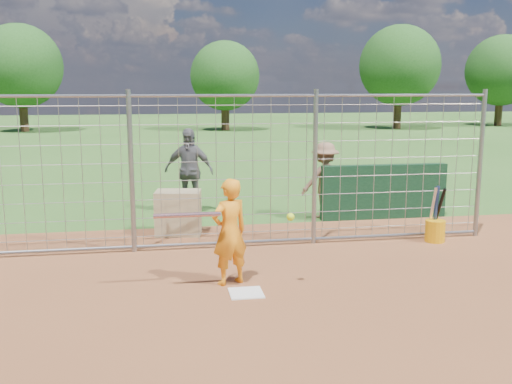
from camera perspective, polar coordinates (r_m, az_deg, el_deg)
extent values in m
plane|color=#2D591E|center=(7.67, -1.23, -9.63)|extent=(100.00, 100.00, 0.00)
cube|color=silver|center=(7.49, -1.00, -10.07)|extent=(0.43, 0.43, 0.02)
cube|color=#11381E|center=(11.80, 12.67, 0.03)|extent=(2.60, 0.20, 1.10)
imported|color=orange|center=(7.64, -2.66, -4.02)|extent=(0.62, 0.53, 1.45)
imported|color=#5C5C61|center=(12.10, -6.75, 2.13)|extent=(1.14, 0.78, 1.80)
imported|color=brown|center=(11.62, 6.87, 1.16)|extent=(1.11, 0.80, 1.55)
cube|color=tan|center=(10.39, -7.76, -2.06)|extent=(0.87, 0.66, 0.80)
cylinder|color=silver|center=(7.35, -6.89, -2.30)|extent=(0.86, 0.07, 0.06)
sphere|color=#D4FA1A|center=(7.44, 3.48, -2.50)|extent=(0.10, 0.10, 0.10)
cylinder|color=orange|center=(10.31, 17.47, -3.75)|extent=(0.34, 0.34, 0.38)
cylinder|color=silver|center=(10.26, 17.20, -1.75)|extent=(0.06, 0.24, 0.84)
cylinder|color=navy|center=(10.29, 17.55, -1.73)|extent=(0.07, 0.13, 0.85)
cylinder|color=black|center=(10.31, 17.80, -1.72)|extent=(0.08, 0.37, 0.81)
cylinder|color=gray|center=(9.24, -12.35, 1.91)|extent=(0.08, 0.08, 2.60)
cylinder|color=gray|center=(9.57, 5.89, 2.39)|extent=(0.08, 0.08, 2.60)
cylinder|color=gray|center=(10.77, 21.49, 2.61)|extent=(0.08, 0.08, 2.60)
cylinder|color=gray|center=(9.19, -3.14, 9.60)|extent=(9.00, 0.05, 0.05)
cylinder|color=gray|center=(9.54, -3.00, -5.09)|extent=(9.00, 0.05, 0.05)
cube|color=gray|center=(9.29, -3.06, 1.87)|extent=(9.00, 0.02, 2.50)
cylinder|color=#3F2B19|center=(37.02, -22.23, 7.57)|extent=(0.50, 0.50, 2.52)
sphere|color=#26561E|center=(37.02, -22.52, 11.57)|extent=(4.90, 4.90, 4.90)
cylinder|color=#3F2B19|center=(35.40, -3.09, 7.93)|extent=(0.50, 0.50, 2.16)
sphere|color=#26561E|center=(35.37, -3.12, 11.53)|extent=(4.20, 4.20, 4.20)
cylinder|color=#3F2B19|center=(37.78, 13.99, 8.13)|extent=(0.50, 0.50, 2.59)
sphere|color=#26561E|center=(37.78, 14.17, 12.16)|extent=(5.04, 5.04, 5.04)
cylinder|color=#3F2B19|center=(42.88, 23.11, 7.75)|extent=(0.50, 0.50, 2.45)
sphere|color=#26561E|center=(42.87, 23.35, 11.10)|extent=(4.76, 4.76, 4.76)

